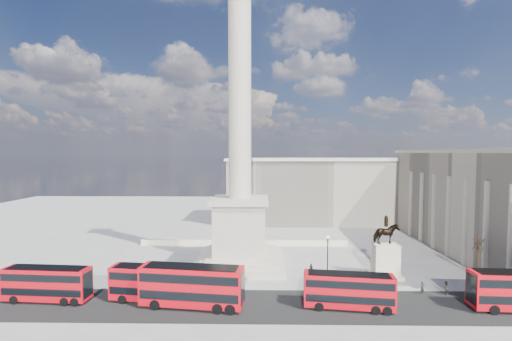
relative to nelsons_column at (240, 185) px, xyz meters
The scene contains 17 objects.
ground 13.85m from the nelsons_column, 90.00° to the right, with size 180.00×180.00×0.00m, color #9B9993.
asphalt_road 20.41m from the nelsons_column, 71.57° to the right, with size 120.00×9.00×0.01m, color black.
nelsons_column is the anchor object (origin of this frame).
balustrade_wall 16.55m from the nelsons_column, 90.00° to the left, with size 40.00×0.60×1.10m, color beige.
building_east 45.42m from the nelsons_column, ahead, with size 19.00×46.00×18.60m.
building_northeast 40.57m from the nelsons_column, 60.26° to the left, with size 51.00×17.00×16.60m.
red_bus_a 20.06m from the nelsons_column, 123.74° to the right, with size 10.88×3.77×4.32m.
red_bus_b 19.26m from the nelsons_column, 106.35° to the right, with size 12.28×4.17×4.88m.
red_bus_c 23.36m from the nelsons_column, 49.16° to the right, with size 10.38×3.55×4.12m.
red_bus_e 28.69m from the nelsons_column, 147.60° to the right, with size 10.45×3.03×4.19m.
victorian_lamp 17.01m from the nelsons_column, 24.98° to the right, with size 0.53×0.53×6.23m.
equestrian_statue 24.14m from the nelsons_column, 14.30° to the right, with size 4.39×3.29×9.03m.
bare_tree_mid 35.99m from the nelsons_column, ahead, with size 1.71×1.71×6.47m.
bare_tree_far 40.26m from the nelsons_column, ahead, with size 2.00×2.00×8.17m.
pedestrian_walking 29.19m from the nelsons_column, 25.65° to the right, with size 0.59×0.39×1.63m, color black.
pedestrian_standing 31.62m from the nelsons_column, 23.15° to the right, with size 0.86×0.67×1.77m, color black.
pedestrian_crossing 16.85m from the nelsons_column, 21.33° to the right, with size 0.91×0.38×1.55m, color black.
Camera 1 is at (3.46, -49.46, 18.03)m, focal length 24.00 mm.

